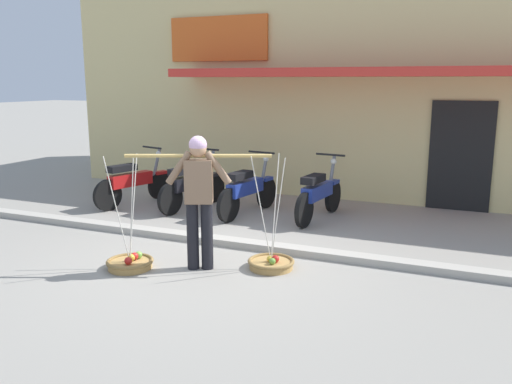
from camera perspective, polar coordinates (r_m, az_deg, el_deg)
ground_plane at (r=7.18m, az=-4.99°, el=-7.30°), size 90.00×90.00×0.00m
sidewalk_curb at (r=7.75m, az=-2.58°, el=-5.41°), size 20.00×0.24×0.10m
fruit_vendor at (r=6.63m, az=-6.14°, el=-0.15°), size 1.68×0.74×1.70m
fruit_basket_left_side at (r=7.02m, az=-13.33°, el=-7.36°), size 0.60×0.60×1.45m
fruit_basket_right_side at (r=6.83m, az=1.64°, el=-7.59°), size 0.60×0.60×1.45m
motorcycle_nearest_shop at (r=10.40m, az=-13.02°, el=1.05°), size 0.71×1.76×1.09m
motorcycle_second_in_row at (r=9.93m, az=-6.91°, el=0.76°), size 0.57×1.80×1.09m
motorcycle_third_in_row at (r=9.40m, az=-0.95°, el=0.22°), size 0.54×1.81×1.09m
motorcycle_end_of_row at (r=9.14m, az=6.74°, el=-0.20°), size 0.54×1.82×1.09m
storefront_building at (r=12.98m, az=13.12°, el=10.47°), size 13.00×6.00×4.20m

